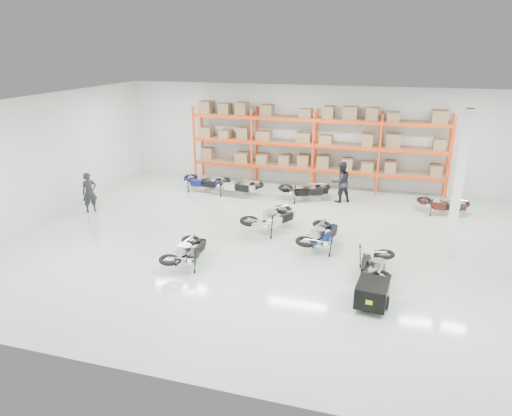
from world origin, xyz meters
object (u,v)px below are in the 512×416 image
(moto_back_b, at_px, (237,182))
(moto_back_c, at_px, (305,187))
(moto_back_a, at_px, (204,178))
(person_back, at_px, (341,182))
(moto_back_d, at_px, (444,201))
(moto_touring_right, at_px, (375,261))
(moto_blue_centre, at_px, (321,231))
(moto_silver_left, at_px, (272,214))
(person_left, at_px, (90,192))
(trailer, at_px, (372,293))
(moto_black_far_left, at_px, (187,248))

(moto_back_b, distance_m, moto_back_c, 2.95)
(moto_back_a, relative_size, person_back, 1.10)
(moto_back_b, bearing_deg, moto_back_a, 92.37)
(person_back, bearing_deg, moto_back_d, 141.12)
(moto_touring_right, bearing_deg, moto_back_d, 72.33)
(moto_blue_centre, height_order, moto_silver_left, moto_silver_left)
(moto_touring_right, height_order, person_back, person_back)
(moto_touring_right, bearing_deg, moto_back_b, 138.59)
(moto_touring_right, relative_size, person_left, 1.08)
(moto_back_b, height_order, person_left, person_left)
(moto_silver_left, xyz_separation_m, moto_back_b, (-2.42, 3.46, -0.02))
(moto_back_b, bearing_deg, person_back, -76.41)
(moto_back_b, bearing_deg, moto_back_d, -81.17)
(trailer, height_order, moto_back_b, moto_back_b)
(moto_silver_left, xyz_separation_m, trailer, (3.62, -4.14, -0.22))
(moto_blue_centre, relative_size, moto_back_c, 0.98)
(moto_back_d, bearing_deg, moto_black_far_left, 131.30)
(moto_back_b, distance_m, person_left, 5.99)
(moto_back_d, bearing_deg, moto_back_a, 89.19)
(trailer, distance_m, person_back, 8.14)
(moto_blue_centre, distance_m, trailer, 3.62)
(moto_back_a, bearing_deg, person_left, 144.64)
(moto_back_a, bearing_deg, moto_back_c, -84.92)
(moto_back_a, bearing_deg, person_back, -83.01)
(moto_blue_centre, bearing_deg, person_left, 4.83)
(moto_back_b, relative_size, person_left, 1.24)
(moto_back_d, relative_size, person_back, 0.97)
(moto_back_b, bearing_deg, moto_blue_centre, -127.12)
(trailer, bearing_deg, moto_silver_left, 137.12)
(trailer, bearing_deg, moto_back_b, 134.47)
(moto_blue_centre, relative_size, moto_touring_right, 1.10)
(moto_black_far_left, xyz_separation_m, moto_touring_right, (5.37, 0.69, -0.01))
(moto_silver_left, relative_size, moto_back_b, 1.03)
(moto_black_far_left, bearing_deg, person_back, -116.68)
(moto_back_d, bearing_deg, trailer, 163.36)
(moto_back_d, bearing_deg, moto_back_c, 88.46)
(moto_black_far_left, relative_size, moto_back_c, 0.91)
(moto_blue_centre, distance_m, moto_back_a, 7.50)
(person_left, bearing_deg, person_back, -27.46)
(moto_silver_left, bearing_deg, moto_blue_centre, -177.45)
(moto_blue_centre, bearing_deg, moto_back_a, -27.61)
(moto_silver_left, height_order, trailer, moto_silver_left)
(moto_blue_centre, height_order, moto_back_a, moto_back_a)
(moto_back_c, bearing_deg, moto_black_far_left, 140.85)
(moto_silver_left, bearing_deg, trailer, 161.33)
(person_back, bearing_deg, moto_back_c, -25.84)
(moto_black_far_left, height_order, person_back, person_back)
(moto_silver_left, relative_size, moto_back_c, 1.05)
(trailer, relative_size, moto_back_a, 0.85)
(moto_touring_right, bearing_deg, moto_silver_left, 148.29)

